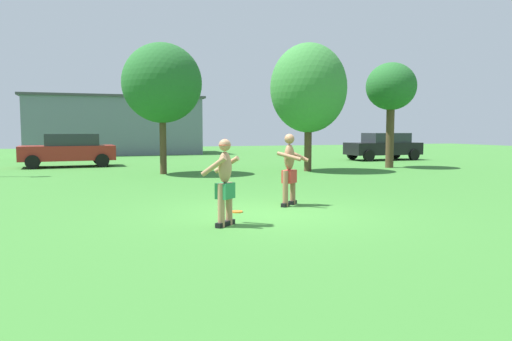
{
  "coord_description": "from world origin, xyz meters",
  "views": [
    {
      "loc": [
        -3.7,
        -9.59,
        1.8
      ],
      "look_at": [
        -0.26,
        0.21,
        0.91
      ],
      "focal_mm": 33.92,
      "sensor_mm": 36.0,
      "label": 1
    }
  ],
  "objects_px": {
    "frisbee": "(237,212)",
    "tree_behind_players": "(308,88)",
    "player_with_cap": "(225,179)",
    "tree_right_field": "(391,88)",
    "car_black_mid_lot": "(384,146)",
    "player_in_red": "(290,168)",
    "car_red_near_post": "(69,150)",
    "tree_left_field": "(162,83)"
  },
  "relations": [
    {
      "from": "frisbee",
      "to": "tree_right_field",
      "type": "height_order",
      "value": "tree_right_field"
    },
    {
      "from": "player_with_cap",
      "to": "frisbee",
      "type": "height_order",
      "value": "player_with_cap"
    },
    {
      "from": "tree_left_field",
      "to": "player_in_red",
      "type": "bearing_deg",
      "value": -80.09
    },
    {
      "from": "player_in_red",
      "to": "tree_right_field",
      "type": "distance_m",
      "value": 12.91
    },
    {
      "from": "player_with_cap",
      "to": "tree_behind_players",
      "type": "relative_size",
      "value": 0.3
    },
    {
      "from": "car_red_near_post",
      "to": "tree_behind_players",
      "type": "height_order",
      "value": "tree_behind_players"
    },
    {
      "from": "car_black_mid_lot",
      "to": "tree_behind_players",
      "type": "height_order",
      "value": "tree_behind_players"
    },
    {
      "from": "car_black_mid_lot",
      "to": "frisbee",
      "type": "bearing_deg",
      "value": -133.11
    },
    {
      "from": "frisbee",
      "to": "tree_left_field",
      "type": "xyz_separation_m",
      "value": [
        -0.15,
        9.58,
        3.6
      ]
    },
    {
      "from": "tree_right_field",
      "to": "player_in_red",
      "type": "bearing_deg",
      "value": -135.13
    },
    {
      "from": "frisbee",
      "to": "tree_right_field",
      "type": "bearing_deg",
      "value": 42.07
    },
    {
      "from": "car_red_near_post",
      "to": "tree_left_field",
      "type": "distance_m",
      "value": 7.05
    },
    {
      "from": "player_in_red",
      "to": "tree_right_field",
      "type": "height_order",
      "value": "tree_right_field"
    },
    {
      "from": "car_red_near_post",
      "to": "player_with_cap",
      "type": "bearing_deg",
      "value": -78.81
    },
    {
      "from": "car_red_near_post",
      "to": "tree_left_field",
      "type": "xyz_separation_m",
      "value": [
        3.71,
        -5.31,
        2.79
      ]
    },
    {
      "from": "player_with_cap",
      "to": "tree_right_field",
      "type": "height_order",
      "value": "tree_right_field"
    },
    {
      "from": "player_with_cap",
      "to": "tree_behind_players",
      "type": "bearing_deg",
      "value": 57.33
    },
    {
      "from": "player_in_red",
      "to": "frisbee",
      "type": "height_order",
      "value": "player_in_red"
    },
    {
      "from": "frisbee",
      "to": "car_red_near_post",
      "type": "height_order",
      "value": "car_red_near_post"
    },
    {
      "from": "player_in_red",
      "to": "tree_left_field",
      "type": "distance_m",
      "value": 9.64
    },
    {
      "from": "car_red_near_post",
      "to": "car_black_mid_lot",
      "type": "xyz_separation_m",
      "value": [
        17.29,
        -0.54,
        0.0
      ]
    },
    {
      "from": "frisbee",
      "to": "tree_behind_players",
      "type": "height_order",
      "value": "tree_behind_players"
    },
    {
      "from": "car_black_mid_lot",
      "to": "tree_right_field",
      "type": "distance_m",
      "value": 6.52
    },
    {
      "from": "player_with_cap",
      "to": "frisbee",
      "type": "xyz_separation_m",
      "value": [
        0.64,
        1.35,
        -0.87
      ]
    },
    {
      "from": "car_black_mid_lot",
      "to": "tree_left_field",
      "type": "distance_m",
      "value": 14.66
    },
    {
      "from": "player_in_red",
      "to": "car_red_near_post",
      "type": "height_order",
      "value": "player_in_red"
    },
    {
      "from": "frisbee",
      "to": "tree_left_field",
      "type": "relative_size",
      "value": 0.05
    },
    {
      "from": "player_in_red",
      "to": "frisbee",
      "type": "xyz_separation_m",
      "value": [
        -1.45,
        -0.48,
        -0.88
      ]
    },
    {
      "from": "tree_left_field",
      "to": "tree_right_field",
      "type": "xyz_separation_m",
      "value": [
        10.52,
        -0.22,
        0.09
      ]
    },
    {
      "from": "car_red_near_post",
      "to": "tree_left_field",
      "type": "relative_size",
      "value": 0.84
    },
    {
      "from": "tree_right_field",
      "to": "tree_behind_players",
      "type": "distance_m",
      "value": 4.46
    },
    {
      "from": "frisbee",
      "to": "tree_left_field",
      "type": "height_order",
      "value": "tree_left_field"
    },
    {
      "from": "tree_left_field",
      "to": "player_with_cap",
      "type": "bearing_deg",
      "value": -92.61
    },
    {
      "from": "player_in_red",
      "to": "frisbee",
      "type": "bearing_deg",
      "value": -161.81
    },
    {
      "from": "player_in_red",
      "to": "tree_left_field",
      "type": "bearing_deg",
      "value": 99.91
    },
    {
      "from": "tree_right_field",
      "to": "tree_behind_players",
      "type": "relative_size",
      "value": 0.9
    },
    {
      "from": "tree_left_field",
      "to": "tree_right_field",
      "type": "distance_m",
      "value": 10.52
    },
    {
      "from": "car_red_near_post",
      "to": "tree_right_field",
      "type": "relative_size",
      "value": 0.9
    },
    {
      "from": "player_with_cap",
      "to": "car_black_mid_lot",
      "type": "distance_m",
      "value": 21.08
    },
    {
      "from": "tree_behind_players",
      "to": "car_red_near_post",
      "type": "bearing_deg",
      "value": 148.61
    },
    {
      "from": "tree_left_field",
      "to": "tree_behind_players",
      "type": "height_order",
      "value": "tree_behind_players"
    },
    {
      "from": "frisbee",
      "to": "tree_behind_players",
      "type": "xyz_separation_m",
      "value": [
        5.94,
        8.92,
        3.52
      ]
    }
  ]
}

